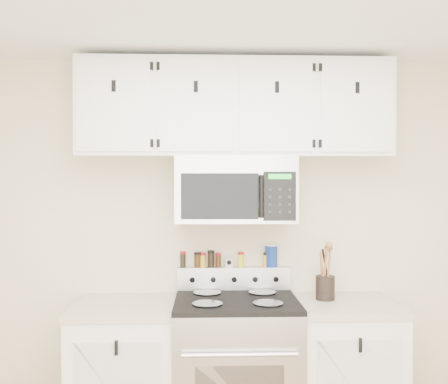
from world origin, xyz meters
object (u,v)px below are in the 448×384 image
range (236,372)px  utensil_crock (325,286)px  microwave (235,189)px  salt_canister (271,255)px

range → utensil_crock: utensil_crock is taller
microwave → utensil_crock: microwave is taller
utensil_crock → range: bearing=-171.8°
microwave → salt_canister: size_ratio=4.91×
range → utensil_crock: bearing=8.2°
microwave → salt_canister: microwave is taller
utensil_crock → salt_canister: 0.42m
range → utensil_crock: (0.58, 0.08, 0.52)m
range → microwave: 1.15m
range → microwave: size_ratio=1.45×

